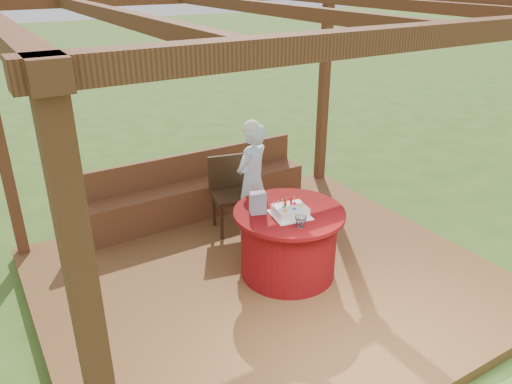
% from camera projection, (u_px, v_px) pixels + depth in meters
% --- Properties ---
extents(ground, '(60.00, 60.00, 0.00)m').
position_uv_depth(ground, '(268.00, 286.00, 5.31)').
color(ground, '#33551C').
rests_on(ground, ground).
extents(deck, '(4.50, 4.00, 0.12)m').
position_uv_depth(deck, '(268.00, 281.00, 5.29)').
color(deck, brown).
rests_on(deck, ground).
extents(pergola, '(4.50, 4.00, 2.72)m').
position_uv_depth(pergola, '(271.00, 55.00, 4.32)').
color(pergola, brown).
rests_on(pergola, deck).
extents(bench, '(3.00, 0.42, 0.80)m').
position_uv_depth(bench, '(198.00, 195.00, 6.49)').
color(bench, brown).
rests_on(bench, deck).
extents(table, '(1.13, 1.13, 0.74)m').
position_uv_depth(table, '(288.00, 242.00, 5.17)').
color(table, maroon).
rests_on(table, deck).
extents(chair, '(0.55, 0.55, 0.91)m').
position_uv_depth(chair, '(230.00, 189.00, 6.05)').
color(chair, '#321E0F').
rests_on(chair, deck).
extents(elderly_woman, '(0.59, 0.50, 1.42)m').
position_uv_depth(elderly_woman, '(252.00, 178.00, 5.87)').
color(elderly_woman, '#ABDDFF').
rests_on(elderly_woman, deck).
extents(birthday_cake, '(0.41, 0.41, 0.17)m').
position_uv_depth(birthday_cake, '(290.00, 211.00, 4.92)').
color(birthday_cake, white).
rests_on(birthday_cake, table).
extents(gift_bag, '(0.18, 0.14, 0.22)m').
position_uv_depth(gift_bag, '(258.00, 203.00, 4.94)').
color(gift_bag, '#BF7BAD').
rests_on(gift_bag, table).
extents(drinking_glass, '(0.14, 0.14, 0.11)m').
position_uv_depth(drinking_glass, '(301.00, 222.00, 4.70)').
color(drinking_glass, white).
rests_on(drinking_glass, table).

